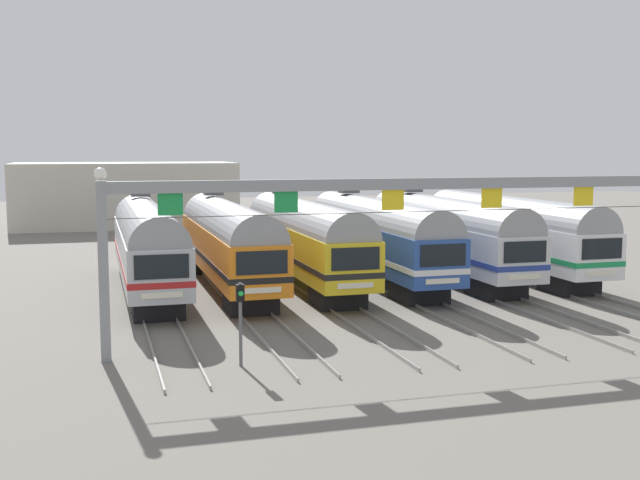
{
  "coord_description": "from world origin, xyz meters",
  "views": [
    {
      "loc": [
        -13.42,
        -42.11,
        7.61
      ],
      "look_at": [
        -0.58,
        2.18,
        2.25
      ],
      "focal_mm": 44.0,
      "sensor_mm": 36.0,
      "label": 1
    }
  ],
  "objects_px": {
    "commuter_train_orange": "(228,240)",
    "commuter_train_yellow": "(304,237)",
    "commuter_train_silver": "(444,233)",
    "commuter_train_blue": "(376,235)",
    "commuter_train_stainless": "(147,242)",
    "commuter_train_white": "(510,231)",
    "yard_signal_mast": "(240,308)",
    "catenary_gantry": "(443,205)"
  },
  "relations": [
    {
      "from": "commuter_train_stainless",
      "to": "catenary_gantry",
      "type": "height_order",
      "value": "catenary_gantry"
    },
    {
      "from": "yard_signal_mast",
      "to": "commuter_train_yellow",
      "type": "bearing_deg",
      "value": 67.4
    },
    {
      "from": "commuter_train_orange",
      "to": "commuter_train_silver",
      "type": "distance_m",
      "value": 12.91
    },
    {
      "from": "commuter_train_stainless",
      "to": "commuter_train_white",
      "type": "height_order",
      "value": "commuter_train_stainless"
    },
    {
      "from": "commuter_train_stainless",
      "to": "commuter_train_blue",
      "type": "xyz_separation_m",
      "value": [
        12.91,
        0.0,
        0.0
      ]
    },
    {
      "from": "commuter_train_silver",
      "to": "commuter_train_white",
      "type": "height_order",
      "value": "commuter_train_silver"
    },
    {
      "from": "commuter_train_stainless",
      "to": "commuter_train_blue",
      "type": "bearing_deg",
      "value": 0.0
    },
    {
      "from": "commuter_train_orange",
      "to": "commuter_train_yellow",
      "type": "relative_size",
      "value": 1.0
    },
    {
      "from": "commuter_train_yellow",
      "to": "commuter_train_silver",
      "type": "distance_m",
      "value": 8.6
    },
    {
      "from": "commuter_train_orange",
      "to": "commuter_train_yellow",
      "type": "bearing_deg",
      "value": 0.0
    },
    {
      "from": "commuter_train_silver",
      "to": "yard_signal_mast",
      "type": "height_order",
      "value": "commuter_train_silver"
    },
    {
      "from": "commuter_train_yellow",
      "to": "commuter_train_silver",
      "type": "bearing_deg",
      "value": 0.0
    },
    {
      "from": "commuter_train_stainless",
      "to": "commuter_train_white",
      "type": "bearing_deg",
      "value": -0.01
    },
    {
      "from": "commuter_train_yellow",
      "to": "catenary_gantry",
      "type": "height_order",
      "value": "catenary_gantry"
    },
    {
      "from": "commuter_train_silver",
      "to": "catenary_gantry",
      "type": "relative_size",
      "value": 0.68
    },
    {
      "from": "commuter_train_yellow",
      "to": "yard_signal_mast",
      "type": "xyz_separation_m",
      "value": [
        -6.45,
        -15.5,
        -0.61
      ]
    },
    {
      "from": "commuter_train_silver",
      "to": "commuter_train_orange",
      "type": "bearing_deg",
      "value": 180.0
    },
    {
      "from": "commuter_train_white",
      "to": "yard_signal_mast",
      "type": "bearing_deg",
      "value": -141.32
    },
    {
      "from": "commuter_train_silver",
      "to": "commuter_train_blue",
      "type": "bearing_deg",
      "value": 180.0
    },
    {
      "from": "commuter_train_blue",
      "to": "catenary_gantry",
      "type": "relative_size",
      "value": 0.68
    },
    {
      "from": "commuter_train_blue",
      "to": "commuter_train_yellow",
      "type": "bearing_deg",
      "value": 180.0
    },
    {
      "from": "commuter_train_orange",
      "to": "commuter_train_silver",
      "type": "relative_size",
      "value": 1.0
    },
    {
      "from": "commuter_train_blue",
      "to": "commuter_train_silver",
      "type": "relative_size",
      "value": 1.0
    },
    {
      "from": "commuter_train_blue",
      "to": "catenary_gantry",
      "type": "distance_m",
      "value": 13.93
    },
    {
      "from": "commuter_train_white",
      "to": "commuter_train_blue",
      "type": "bearing_deg",
      "value": 179.97
    },
    {
      "from": "yard_signal_mast",
      "to": "commuter_train_silver",
      "type": "bearing_deg",
      "value": 45.84
    },
    {
      "from": "commuter_train_blue",
      "to": "yard_signal_mast",
      "type": "relative_size",
      "value": 6.08
    },
    {
      "from": "commuter_train_silver",
      "to": "catenary_gantry",
      "type": "bearing_deg",
      "value": -115.55
    },
    {
      "from": "commuter_train_orange",
      "to": "catenary_gantry",
      "type": "xyz_separation_m",
      "value": [
        6.45,
        -13.5,
        2.68
      ]
    },
    {
      "from": "commuter_train_silver",
      "to": "yard_signal_mast",
      "type": "xyz_separation_m",
      "value": [
        -15.06,
        -15.5,
        -0.61
      ]
    },
    {
      "from": "commuter_train_stainless",
      "to": "commuter_train_orange",
      "type": "bearing_deg",
      "value": 0.0
    },
    {
      "from": "commuter_train_silver",
      "to": "commuter_train_white",
      "type": "xyz_separation_m",
      "value": [
        4.3,
        -0.0,
        -0.0
      ]
    },
    {
      "from": "commuter_train_orange",
      "to": "commuter_train_silver",
      "type": "height_order",
      "value": "same"
    },
    {
      "from": "commuter_train_stainless",
      "to": "yard_signal_mast",
      "type": "relative_size",
      "value": 6.08
    },
    {
      "from": "commuter_train_stainless",
      "to": "catenary_gantry",
      "type": "xyz_separation_m",
      "value": [
        10.75,
        -13.5,
        2.68
      ]
    },
    {
      "from": "commuter_train_white",
      "to": "catenary_gantry",
      "type": "xyz_separation_m",
      "value": [
        -10.75,
        -13.49,
        2.69
      ]
    },
    {
      "from": "commuter_train_orange",
      "to": "commuter_train_yellow",
      "type": "distance_m",
      "value": 4.3
    },
    {
      "from": "commuter_train_silver",
      "to": "yard_signal_mast",
      "type": "distance_m",
      "value": 21.62
    },
    {
      "from": "commuter_train_blue",
      "to": "commuter_train_silver",
      "type": "bearing_deg",
      "value": 0.0
    },
    {
      "from": "commuter_train_white",
      "to": "yard_signal_mast",
      "type": "distance_m",
      "value": 24.8
    },
    {
      "from": "commuter_train_blue",
      "to": "commuter_train_silver",
      "type": "height_order",
      "value": "same"
    },
    {
      "from": "commuter_train_blue",
      "to": "commuter_train_stainless",
      "type": "bearing_deg",
      "value": 180.0
    }
  ]
}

